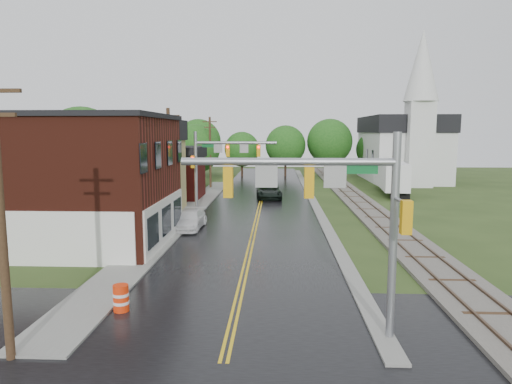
# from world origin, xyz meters

# --- Properties ---
(ground) EXTENTS (160.00, 160.00, 0.00)m
(ground) POSITION_xyz_m (0.00, 0.00, 0.00)
(ground) COLOR #2A3E18
(ground) RESTS_ON ground
(main_road) EXTENTS (10.00, 90.00, 0.02)m
(main_road) POSITION_xyz_m (0.00, 30.00, 0.00)
(main_road) COLOR black
(main_road) RESTS_ON ground
(cross_road) EXTENTS (60.00, 9.00, 0.02)m
(cross_road) POSITION_xyz_m (0.00, 2.00, 0.00)
(cross_road) COLOR black
(cross_road) RESTS_ON ground
(curb_right) EXTENTS (0.80, 70.00, 0.12)m
(curb_right) POSITION_xyz_m (5.40, 35.00, 0.00)
(curb_right) COLOR gray
(curb_right) RESTS_ON ground
(sidewalk_left) EXTENTS (2.40, 50.00, 0.12)m
(sidewalk_left) POSITION_xyz_m (-6.20, 25.00, 0.00)
(sidewalk_left) COLOR gray
(sidewalk_left) RESTS_ON ground
(brick_building) EXTENTS (14.30, 10.30, 8.30)m
(brick_building) POSITION_xyz_m (-12.48, 15.00, 4.15)
(brick_building) COLOR #49190F
(brick_building) RESTS_ON ground
(yellow_house) EXTENTS (8.00, 7.00, 6.40)m
(yellow_house) POSITION_xyz_m (-11.00, 26.00, 3.20)
(yellow_house) COLOR tan
(yellow_house) RESTS_ON ground
(darkred_building) EXTENTS (7.00, 6.00, 4.40)m
(darkred_building) POSITION_xyz_m (-10.00, 35.00, 2.20)
(darkred_building) COLOR #3F0F0C
(darkred_building) RESTS_ON ground
(church) EXTENTS (10.40, 18.40, 20.00)m
(church) POSITION_xyz_m (20.00, 53.74, 5.83)
(church) COLOR silver
(church) RESTS_ON ground
(railroad) EXTENTS (3.20, 80.00, 0.30)m
(railroad) POSITION_xyz_m (10.00, 35.00, 0.11)
(railroad) COLOR #59544C
(railroad) RESTS_ON ground
(traffic_signal_near) EXTENTS (7.34, 0.30, 7.20)m
(traffic_signal_near) POSITION_xyz_m (3.47, 2.00, 4.97)
(traffic_signal_near) COLOR gray
(traffic_signal_near) RESTS_ON ground
(traffic_signal_far) EXTENTS (7.34, 0.43, 7.20)m
(traffic_signal_far) POSITION_xyz_m (-3.47, 27.00, 4.97)
(traffic_signal_far) COLOR gray
(traffic_signal_far) RESTS_ON ground
(utility_pole_a) EXTENTS (1.80, 0.28, 9.00)m
(utility_pole_a) POSITION_xyz_m (-6.80, 0.00, 4.72)
(utility_pole_a) COLOR #382616
(utility_pole_a) RESTS_ON ground
(utility_pole_b) EXTENTS (1.80, 0.28, 9.00)m
(utility_pole_b) POSITION_xyz_m (-6.80, 22.00, 4.72)
(utility_pole_b) COLOR #382616
(utility_pole_b) RESTS_ON ground
(utility_pole_c) EXTENTS (1.80, 0.28, 9.00)m
(utility_pole_c) POSITION_xyz_m (-6.80, 44.00, 4.72)
(utility_pole_c) COLOR #382616
(utility_pole_c) RESTS_ON ground
(tree_left_a) EXTENTS (6.80, 6.80, 8.67)m
(tree_left_a) POSITION_xyz_m (-19.85, 21.90, 5.11)
(tree_left_a) COLOR black
(tree_left_a) RESTS_ON ground
(tree_left_b) EXTENTS (7.60, 7.60, 9.69)m
(tree_left_b) POSITION_xyz_m (-17.85, 31.90, 5.72)
(tree_left_b) COLOR black
(tree_left_b) RESTS_ON ground
(tree_left_c) EXTENTS (6.00, 6.00, 7.65)m
(tree_left_c) POSITION_xyz_m (-13.85, 39.90, 4.51)
(tree_left_c) COLOR black
(tree_left_c) RESTS_ON ground
(tree_left_e) EXTENTS (6.40, 6.40, 8.16)m
(tree_left_e) POSITION_xyz_m (-8.85, 45.90, 4.81)
(tree_left_e) COLOR black
(tree_left_e) RESTS_ON ground
(suv_dark) EXTENTS (2.96, 5.71, 1.54)m
(suv_dark) POSITION_xyz_m (0.80, 35.19, 0.77)
(suv_dark) COLOR black
(suv_dark) RESTS_ON ground
(pickup_white) EXTENTS (2.12, 4.76, 1.36)m
(pickup_white) POSITION_xyz_m (-4.80, 19.67, 0.68)
(pickup_white) COLOR white
(pickup_white) RESTS_ON ground
(semi_trailer) EXTENTS (3.72, 11.99, 3.75)m
(semi_trailer) POSITION_xyz_m (14.83, 40.00, 2.24)
(semi_trailer) COLOR black
(semi_trailer) RESTS_ON ground
(construction_barrel) EXTENTS (0.64, 0.64, 1.10)m
(construction_barrel) POSITION_xyz_m (-4.60, 4.00, 0.55)
(construction_barrel) COLOR red
(construction_barrel) RESTS_ON ground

